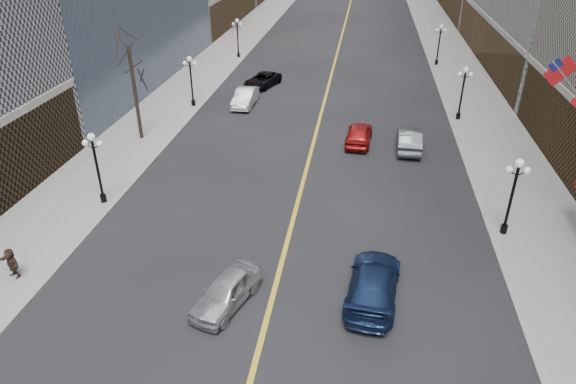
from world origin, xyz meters
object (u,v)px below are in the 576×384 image
(streetlamp_west_1, at_px, (96,161))
(streetlamp_west_3, at_px, (238,34))
(streetlamp_east_1, at_px, (513,189))
(car_nb_mid, at_px, (245,97))
(streetlamp_east_3, at_px, (439,40))
(car_sb_far, at_px, (409,139))
(streetlamp_west_2, at_px, (191,76))
(car_nb_far, at_px, (262,80))
(car_sb_near, at_px, (373,283))
(car_nb_near, at_px, (226,291))
(car_sb_mid, at_px, (359,134))
(streetlamp_east_2, at_px, (463,88))

(streetlamp_west_1, bearing_deg, streetlamp_west_3, 90.00)
(streetlamp_east_1, distance_m, car_nb_mid, 26.98)
(streetlamp_east_3, distance_m, car_sb_far, 25.26)
(streetlamp_west_2, xyz_separation_m, car_nb_mid, (4.65, 1.08, -2.12))
(streetlamp_west_2, bearing_deg, car_nb_far, 54.40)
(car_sb_far, bearing_deg, car_nb_far, -43.20)
(streetlamp_east_1, xyz_separation_m, car_sb_near, (-7.18, -6.37, -2.09))
(car_sb_near, bearing_deg, car_nb_far, -64.27)
(streetlamp_east_3, xyz_separation_m, car_nb_near, (-13.80, -43.84, -2.17))
(streetlamp_west_3, xyz_separation_m, car_nb_near, (9.80, -43.84, -2.17))
(car_sb_mid, bearing_deg, car_sb_near, 97.57)
(streetlamp_west_3, bearing_deg, car_nb_near, -77.40)
(car_nb_near, relative_size, car_nb_mid, 0.90)
(streetlamp_west_1, bearing_deg, car_nb_mid, 76.31)
(streetlamp_east_3, distance_m, car_nb_far, 21.58)
(streetlamp_east_1, relative_size, streetlamp_west_2, 1.00)
(streetlamp_east_1, relative_size, car_nb_mid, 0.95)
(streetlamp_east_3, xyz_separation_m, car_nb_mid, (-18.95, -16.92, -2.12))
(streetlamp_east_3, bearing_deg, streetlamp_west_2, -142.67)
(streetlamp_east_3, height_order, streetlamp_west_2, same)
(car_sb_near, relative_size, car_sb_far, 1.14)
(car_nb_near, bearing_deg, streetlamp_west_3, 121.00)
(streetlamp_west_1, xyz_separation_m, car_sb_far, (19.04, 11.24, -2.10))
(streetlamp_east_2, bearing_deg, car_sb_far, -124.02)
(streetlamp_west_2, distance_m, car_sb_mid, 16.61)
(streetlamp_west_3, bearing_deg, streetlamp_east_3, 0.00)
(car_nb_far, bearing_deg, streetlamp_east_1, -35.52)
(streetlamp_east_2, relative_size, car_sb_far, 0.92)
(car_nb_near, height_order, car_sb_near, car_sb_near)
(streetlamp_east_2, height_order, car_nb_mid, streetlamp_east_2)
(streetlamp_west_1, height_order, car_sb_far, streetlamp_west_1)
(streetlamp_east_3, height_order, car_nb_far, streetlamp_east_3)
(streetlamp_east_3, bearing_deg, car_nb_near, -107.47)
(car_sb_far, bearing_deg, streetlamp_east_3, -98.75)
(car_nb_mid, bearing_deg, streetlamp_west_2, -165.97)
(car_sb_near, bearing_deg, streetlamp_east_3, -93.66)
(car_nb_far, bearing_deg, car_nb_near, -63.78)
(car_nb_far, bearing_deg, streetlamp_east_3, 48.56)
(car_sb_mid, height_order, car_sb_far, car_sb_far)
(car_nb_far, height_order, car_sb_far, car_sb_far)
(streetlamp_west_3, bearing_deg, streetlamp_east_2, -37.33)
(car_nb_near, bearing_deg, car_sb_near, 30.92)
(streetlamp_east_3, distance_m, car_nb_near, 46.01)
(car_nb_far, bearing_deg, streetlamp_west_2, -107.50)
(streetlamp_west_3, bearing_deg, streetlamp_west_1, -90.00)
(car_nb_far, bearing_deg, car_nb_mid, -76.17)
(car_nb_far, bearing_deg, streetlamp_west_1, -83.37)
(streetlamp_west_3, bearing_deg, streetlamp_west_2, -90.00)
(streetlamp_east_3, relative_size, streetlamp_west_3, 1.00)
(streetlamp_west_2, bearing_deg, car_nb_mid, 13.08)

